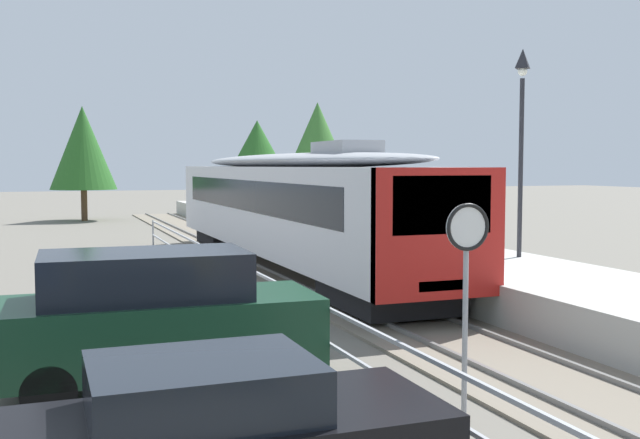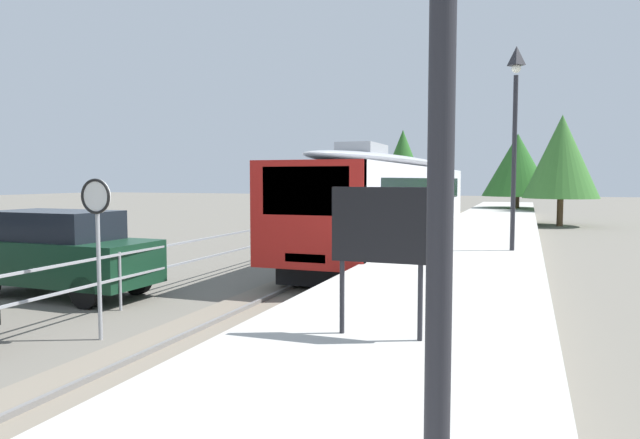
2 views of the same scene
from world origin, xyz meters
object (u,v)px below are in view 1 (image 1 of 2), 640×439
at_px(speed_limit_sign, 467,257).
at_px(parked_suv_dark_green, 156,318).
at_px(parked_hatchback_black, 224,437).
at_px(platform_lamp_mid_platform, 522,113).
at_px(commuter_train, 288,202).

relative_size(speed_limit_sign, parked_suv_dark_green, 0.60).
height_order(parked_hatchback_black, parked_suv_dark_green, parked_suv_dark_green).
height_order(speed_limit_sign, parked_hatchback_black, speed_limit_sign).
xyz_separation_m(platform_lamp_mid_platform, parked_suv_dark_green, (-10.09, -5.36, -3.56)).
relative_size(commuter_train, parked_suv_dark_green, 4.13).
relative_size(speed_limit_sign, parked_hatchback_black, 0.70).
bearing_deg(commuter_train, speed_limit_sign, -98.76).
bearing_deg(speed_limit_sign, parked_suv_dark_green, 142.18).
bearing_deg(platform_lamp_mid_platform, commuter_train, 127.76).
bearing_deg(commuter_train, parked_suv_dark_green, -116.99).
relative_size(commuter_train, speed_limit_sign, 6.85).
height_order(platform_lamp_mid_platform, parked_hatchback_black, platform_lamp_mid_platform).
xyz_separation_m(platform_lamp_mid_platform, speed_limit_sign, (-6.57, -8.10, -2.50)).
height_order(platform_lamp_mid_platform, speed_limit_sign, platform_lamp_mid_platform).
xyz_separation_m(commuter_train, platform_lamp_mid_platform, (4.44, -5.74, 2.48)).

